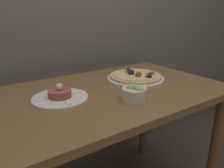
# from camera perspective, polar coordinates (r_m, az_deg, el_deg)

# --- Properties ---
(dining_table) EXTENTS (1.16, 0.74, 0.78)m
(dining_table) POSITION_cam_1_polar(r_m,az_deg,el_deg) (1.18, 0.24, -6.70)
(dining_table) COLOR brown
(dining_table) RESTS_ON ground_plane
(pizza_plate) EXTENTS (0.34, 0.34, 0.06)m
(pizza_plate) POSITION_cam_1_polar(r_m,az_deg,el_deg) (1.30, 6.18, 1.96)
(pizza_plate) COLOR white
(pizza_plate) RESTS_ON dining_table
(tartare_plate) EXTENTS (0.26, 0.26, 0.08)m
(tartare_plate) POSITION_cam_1_polar(r_m,az_deg,el_deg) (1.03, -13.44, -3.07)
(tartare_plate) COLOR white
(tartare_plate) RESTS_ON dining_table
(small_bowl) EXTENTS (0.11, 0.11, 0.08)m
(small_bowl) POSITION_cam_1_polar(r_m,az_deg,el_deg) (0.99, 5.86, -2.44)
(small_bowl) COLOR silver
(small_bowl) RESTS_ON dining_table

